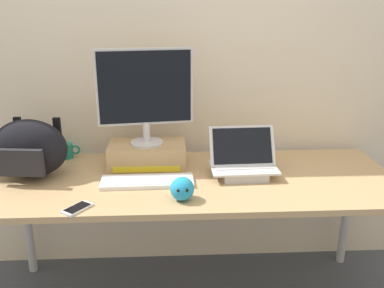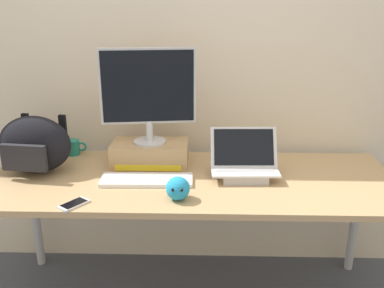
{
  "view_description": "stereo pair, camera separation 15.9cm",
  "coord_description": "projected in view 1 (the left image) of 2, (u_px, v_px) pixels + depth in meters",
  "views": [
    {
      "loc": [
        -0.1,
        -2.02,
        1.62
      ],
      "look_at": [
        0.0,
        0.0,
        0.92
      ],
      "focal_mm": 40.92,
      "sensor_mm": 36.0,
      "label": 1
    },
    {
      "loc": [
        0.06,
        -2.02,
        1.62
      ],
      "look_at": [
        0.0,
        0.0,
        0.92
      ],
      "focal_mm": 40.92,
      "sensor_mm": 36.0,
      "label": 2
    }
  ],
  "objects": [
    {
      "name": "back_wall",
      "position": [
        188.0,
        52.0,
        2.47
      ],
      "size": [
        7.0,
        0.1,
        2.6
      ],
      "primitive_type": "cube",
      "color": "beige",
      "rests_on": "ground"
    },
    {
      "name": "coffee_mug",
      "position": [
        67.0,
        151.0,
        2.46
      ],
      "size": [
        0.12,
        0.08,
        0.09
      ],
      "color": "#1E7F70",
      "rests_on": "desk"
    },
    {
      "name": "external_keyboard",
      "position": [
        147.0,
        181.0,
        2.13
      ],
      "size": [
        0.45,
        0.16,
        0.02
      ],
      "rotation": [
        0.0,
        0.0,
        0.02
      ],
      "color": "white",
      "rests_on": "desk"
    },
    {
      "name": "open_laptop",
      "position": [
        243.0,
        166.0,
        2.22
      ],
      "size": [
        0.34,
        0.22,
        0.24
      ],
      "rotation": [
        0.0,
        0.0,
        0.03
      ],
      "color": "#ADADB2",
      "rests_on": "desk"
    },
    {
      "name": "plush_toy",
      "position": [
        182.0,
        189.0,
        1.95
      ],
      "size": [
        0.11,
        0.11,
        0.11
      ],
      "color": "#2393CC",
      "rests_on": "desk"
    },
    {
      "name": "desktop_monitor",
      "position": [
        145.0,
        93.0,
        2.23
      ],
      "size": [
        0.49,
        0.17,
        0.5
      ],
      "rotation": [
        0.0,
        0.0,
        0.12
      ],
      "color": "silver",
      "rests_on": "toner_box_yellow"
    },
    {
      "name": "messenger_backpack",
      "position": [
        30.0,
        149.0,
        2.18
      ],
      "size": [
        0.4,
        0.29,
        0.3
      ],
      "rotation": [
        0.0,
        0.0,
        -0.11
      ],
      "color": "black",
      "rests_on": "desk"
    },
    {
      "name": "cell_phone",
      "position": [
        77.0,
        208.0,
        1.88
      ],
      "size": [
        0.13,
        0.15,
        0.01
      ],
      "rotation": [
        0.0,
        0.0,
        -0.64
      ],
      "color": "silver",
      "rests_on": "desk"
    },
    {
      "name": "desk",
      "position": [
        192.0,
        189.0,
        2.22
      ],
      "size": [
        2.05,
        0.76,
        0.74
      ],
      "color": "tan",
      "rests_on": "ground"
    },
    {
      "name": "toner_box_yellow",
      "position": [
        147.0,
        155.0,
        2.34
      ],
      "size": [
        0.41,
        0.22,
        0.12
      ],
      "color": "tan",
      "rests_on": "desk"
    }
  ]
}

